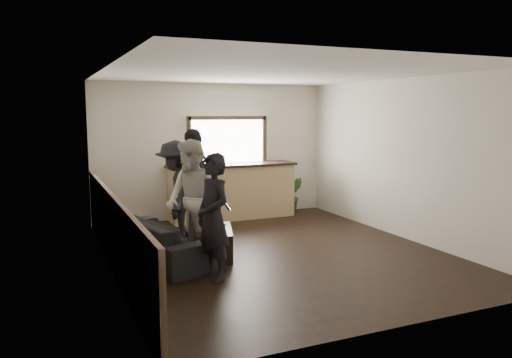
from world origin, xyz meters
name	(u,v)px	position (x,y,z in m)	size (l,w,h in m)	color
ground	(275,253)	(0.00, 0.00, 0.00)	(5.00, 6.00, 0.01)	black
room_shell	(231,163)	(-0.74, 0.00, 1.47)	(5.01, 6.01, 2.80)	silver
bar_counter	(232,188)	(0.30, 2.70, 0.64)	(2.70, 0.68, 2.13)	tan
sofa	(160,239)	(-1.75, 0.36, 0.32)	(2.21, 0.86, 0.64)	black
coffee_table	(214,242)	(-0.95, 0.21, 0.22)	(0.54, 0.97, 0.43)	black
cup_a	(210,223)	(-0.95, 0.42, 0.49)	(0.13, 0.13, 0.11)	silver
cup_b	(223,227)	(-0.86, 0.04, 0.48)	(0.11, 0.11, 0.10)	silver
potted_plant	(292,196)	(1.65, 2.57, 0.41)	(0.45, 0.36, 0.81)	#2D6623
person_a	(213,217)	(-1.30, -0.81, 0.85)	(0.53, 0.69, 1.69)	black
person_b	(192,200)	(-1.30, 0.19, 0.91)	(0.89, 1.03, 1.82)	beige
person_c	(176,193)	(-1.30, 1.10, 0.88)	(0.90, 1.25, 1.75)	black
person_d	(195,182)	(-0.82, 1.65, 0.96)	(1.11, 1.15, 1.93)	black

